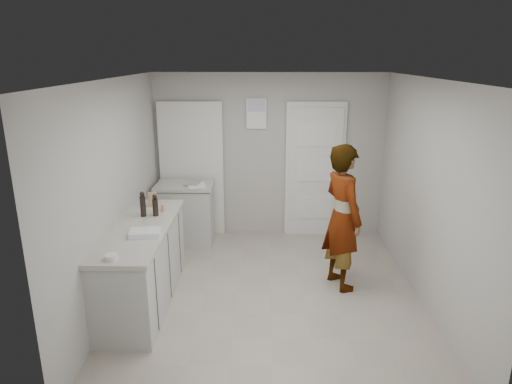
{
  "coord_description": "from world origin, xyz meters",
  "views": [
    {
      "loc": [
        -0.09,
        -4.88,
        2.74
      ],
      "look_at": [
        -0.18,
        0.4,
        1.15
      ],
      "focal_mm": 32.0,
      "sensor_mm": 36.0,
      "label": 1
    }
  ],
  "objects_px": {
    "cake_mix_box": "(153,199)",
    "spice_jar": "(164,208)",
    "person": "(342,217)",
    "oil_cruet_a": "(155,206)",
    "egg_bowl": "(111,257)",
    "baking_dish": "(145,233)",
    "oil_cruet_b": "(143,204)"
  },
  "relations": [
    {
      "from": "spice_jar",
      "to": "egg_bowl",
      "type": "relative_size",
      "value": 0.66
    },
    {
      "from": "oil_cruet_a",
      "to": "oil_cruet_b",
      "type": "xyz_separation_m",
      "value": [
        -0.14,
        -0.02,
        0.02
      ]
    },
    {
      "from": "person",
      "to": "baking_dish",
      "type": "relative_size",
      "value": 5.19
    },
    {
      "from": "person",
      "to": "cake_mix_box",
      "type": "distance_m",
      "value": 2.34
    },
    {
      "from": "oil_cruet_b",
      "to": "spice_jar",
      "type": "bearing_deg",
      "value": 43.16
    },
    {
      "from": "egg_bowl",
      "to": "baking_dish",
      "type": "bearing_deg",
      "value": 74.34
    },
    {
      "from": "spice_jar",
      "to": "baking_dish",
      "type": "xyz_separation_m",
      "value": [
        -0.03,
        -0.78,
        -0.02
      ]
    },
    {
      "from": "person",
      "to": "spice_jar",
      "type": "xyz_separation_m",
      "value": [
        -2.15,
        0.08,
        0.08
      ]
    },
    {
      "from": "oil_cruet_a",
      "to": "person",
      "type": "bearing_deg",
      "value": 2.28
    },
    {
      "from": "oil_cruet_b",
      "to": "baking_dish",
      "type": "bearing_deg",
      "value": -74.15
    },
    {
      "from": "person",
      "to": "egg_bowl",
      "type": "relative_size",
      "value": 14.25
    },
    {
      "from": "cake_mix_box",
      "to": "oil_cruet_a",
      "type": "height_order",
      "value": "oil_cruet_a"
    },
    {
      "from": "person",
      "to": "cake_mix_box",
      "type": "bearing_deg",
      "value": 61.5
    },
    {
      "from": "oil_cruet_a",
      "to": "egg_bowl",
      "type": "distance_m",
      "value": 1.21
    },
    {
      "from": "cake_mix_box",
      "to": "egg_bowl",
      "type": "bearing_deg",
      "value": -104.37
    },
    {
      "from": "spice_jar",
      "to": "oil_cruet_a",
      "type": "relative_size",
      "value": 0.31
    },
    {
      "from": "person",
      "to": "egg_bowl",
      "type": "height_order",
      "value": "person"
    },
    {
      "from": "cake_mix_box",
      "to": "spice_jar",
      "type": "height_order",
      "value": "cake_mix_box"
    },
    {
      "from": "person",
      "to": "oil_cruet_a",
      "type": "height_order",
      "value": "person"
    },
    {
      "from": "cake_mix_box",
      "to": "spice_jar",
      "type": "distance_m",
      "value": 0.25
    },
    {
      "from": "person",
      "to": "oil_cruet_a",
      "type": "xyz_separation_m",
      "value": [
        -2.21,
        -0.09,
        0.16
      ]
    },
    {
      "from": "oil_cruet_b",
      "to": "oil_cruet_a",
      "type": "bearing_deg",
      "value": 7.61
    },
    {
      "from": "cake_mix_box",
      "to": "oil_cruet_b",
      "type": "distance_m",
      "value": 0.37
    },
    {
      "from": "cake_mix_box",
      "to": "baking_dish",
      "type": "relative_size",
      "value": 0.53
    },
    {
      "from": "egg_bowl",
      "to": "cake_mix_box",
      "type": "bearing_deg",
      "value": 89.18
    },
    {
      "from": "cake_mix_box",
      "to": "oil_cruet_a",
      "type": "bearing_deg",
      "value": -84.88
    },
    {
      "from": "oil_cruet_b",
      "to": "cake_mix_box",
      "type": "bearing_deg",
      "value": 86.13
    },
    {
      "from": "cake_mix_box",
      "to": "spice_jar",
      "type": "xyz_separation_m",
      "value": [
        0.17,
        -0.18,
        -0.05
      ]
    },
    {
      "from": "spice_jar",
      "to": "oil_cruet_a",
      "type": "distance_m",
      "value": 0.19
    },
    {
      "from": "oil_cruet_a",
      "to": "baking_dish",
      "type": "xyz_separation_m",
      "value": [
        0.03,
        -0.61,
        -0.1
      ]
    },
    {
      "from": "person",
      "to": "spice_jar",
      "type": "relative_size",
      "value": 21.54
    },
    {
      "from": "baking_dish",
      "to": "oil_cruet_a",
      "type": "bearing_deg",
      "value": 92.65
    }
  ]
}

